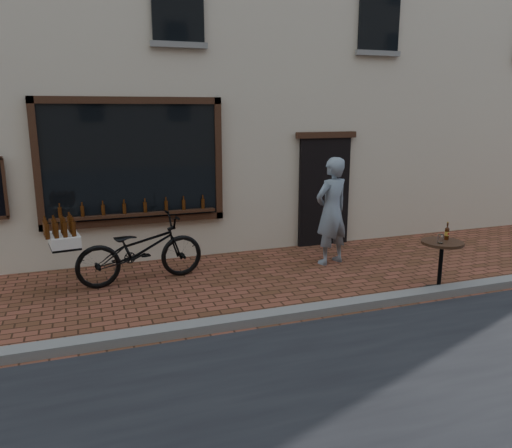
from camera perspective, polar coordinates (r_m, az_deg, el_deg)
name	(u,v)px	position (r m, az deg, el deg)	size (l,w,h in m)	color
ground	(313,321)	(6.83, 6.58, -10.95)	(90.00, 90.00, 0.00)	#562F1B
kerb	(307,311)	(6.97, 5.86, -9.88)	(90.00, 0.25, 0.12)	slate
shop_building	(195,10)	(12.60, -7.02, 23.14)	(28.00, 6.20, 10.00)	#C0B397
cargo_bicycle	(138,249)	(8.29, -13.36, -2.80)	(2.49, 0.99, 1.16)	black
bistro_table	(441,256)	(8.14, 20.42, -3.43)	(0.63, 0.63, 1.08)	black
pedestrian	(332,211)	(9.07, 8.62, 1.46)	(0.71, 0.46, 1.94)	gray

